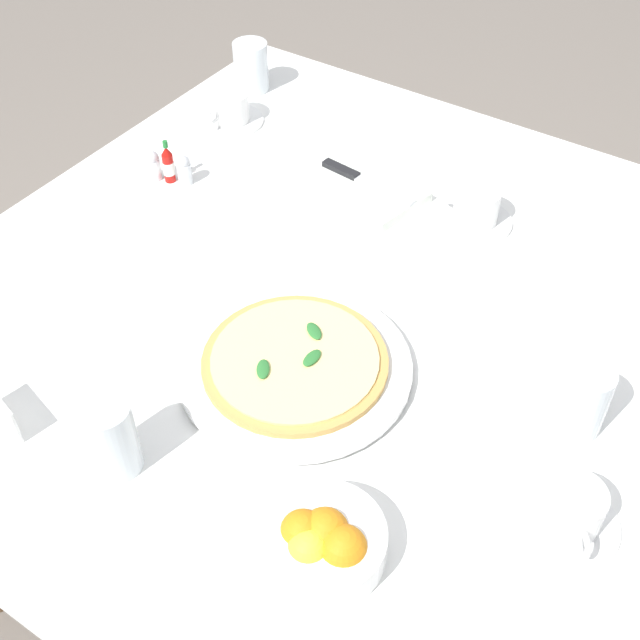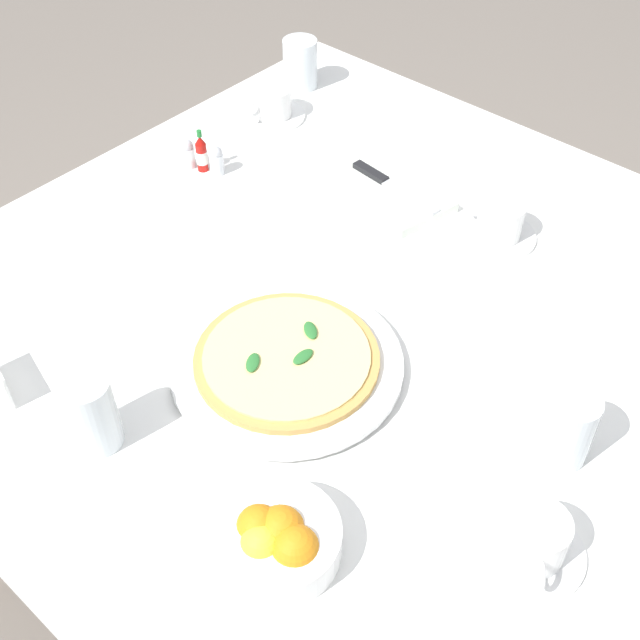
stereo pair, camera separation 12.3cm
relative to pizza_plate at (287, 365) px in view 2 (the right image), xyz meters
The scene contains 16 objects.
ground_plane 0.78m from the pizza_plate, 101.47° to the left, with size 8.00×8.00×0.00m, color slate.
dining_table 0.23m from the pizza_plate, 101.47° to the left, with size 1.20×1.20×0.74m.
pizza_plate is the anchor object (origin of this frame).
pizza 0.01m from the pizza_plate, 104.85° to the left, with size 0.26×0.26×0.02m.
coffee_cup_far_right 0.68m from the pizza_plate, 135.63° to the left, with size 0.13×0.13×0.06m.
coffee_cup_near_right 0.42m from the pizza_plate, ahead, with size 0.13×0.13×0.07m.
coffee_cup_back_corner 0.46m from the pizza_plate, 82.71° to the left, with size 0.13×0.13×0.07m.
water_glass_right_edge 0.81m from the pizza_plate, 131.18° to the left, with size 0.07×0.07×0.10m.
water_glass_far_left 0.28m from the pizza_plate, 111.55° to the right, with size 0.07×0.07×0.11m.
water_glass_center_back 0.39m from the pizza_plate, 19.46° to the left, with size 0.07×0.07×0.11m.
napkin_folded 0.45m from the pizza_plate, 109.46° to the left, with size 0.24×0.17×0.02m.
dinner_knife 0.45m from the pizza_plate, 109.13° to the left, with size 0.20×0.04×0.01m.
citrus_bowl 0.29m from the pizza_plate, 48.91° to the right, with size 0.15×0.15×0.07m.
hot_sauce_bottle 0.53m from the pizza_plate, 150.36° to the left, with size 0.02×0.02×0.08m.
salt_shaker 0.51m from the pizza_plate, 147.82° to the left, with size 0.03×0.03×0.06m.
pepper_shaker 0.55m from the pizza_plate, 152.73° to the left, with size 0.03×0.03×0.06m.
Camera 2 is at (0.60, -0.75, 1.63)m, focal length 46.73 mm.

